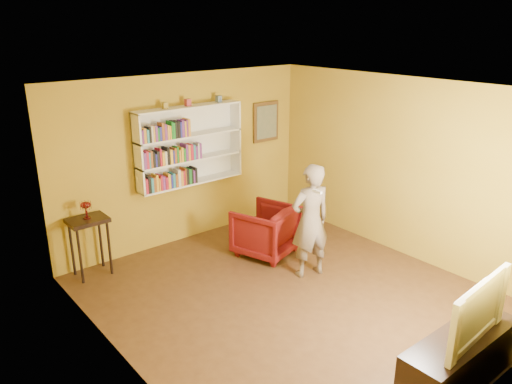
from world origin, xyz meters
TOP-DOWN VIEW (x-y plane):
  - room_shell at (0.00, 0.00)m, footprint 5.30×5.80m
  - bookshelf at (0.00, 2.41)m, footprint 1.80×0.29m
  - books_row_lower at (-0.41, 2.31)m, footprint 0.90×0.19m
  - books_row_middle at (-0.37, 2.30)m, footprint 1.00×0.19m
  - books_row_upper at (-0.43, 2.30)m, footprint 0.81×0.19m
  - ornament_left at (-0.40, 2.35)m, footprint 0.07×0.07m
  - ornament_centre at (-0.00, 2.35)m, footprint 0.08×0.08m
  - ornament_right at (0.57, 2.35)m, footprint 0.08×0.08m
  - framed_painting at (1.65, 2.46)m, footprint 0.55×0.05m
  - console_table at (-1.76, 2.25)m, footprint 0.53×0.40m
  - ruby_lustre at (-1.76, 2.25)m, footprint 0.15×0.15m
  - armchair at (0.58, 1.20)m, footprint 1.05×1.06m
  - person at (0.63, 0.30)m, footprint 0.67×0.52m
  - game_remote at (0.47, 0.05)m, footprint 0.04×0.15m
  - tv_cabinet at (0.17, -2.25)m, footprint 1.51×0.45m
  - television at (0.17, -2.25)m, footprint 1.13×0.23m

SIDE VIEW (x-z plane):
  - tv_cabinet at x=0.17m, z-range 0.00..0.54m
  - armchair at x=0.58m, z-range 0.00..0.77m
  - console_table at x=-1.76m, z-range 0.28..1.14m
  - person at x=0.63m, z-range 0.00..1.64m
  - television at x=0.17m, z-range 0.54..1.18m
  - room_shell at x=0.00m, z-range -0.42..2.46m
  - ruby_lustre at x=-1.76m, z-range 0.91..1.16m
  - books_row_lower at x=-0.41m, z-range 1.00..1.27m
  - game_remote at x=0.47m, z-range 1.34..1.37m
  - books_row_middle at x=-0.37m, z-range 1.38..1.64m
  - bookshelf at x=0.00m, z-range 0.98..2.21m
  - framed_painting at x=1.65m, z-range 1.40..2.10m
  - books_row_upper at x=-0.43m, z-range 1.76..2.02m
  - ornament_left at x=-0.40m, z-range 2.21..2.31m
  - ornament_right at x=0.57m, z-range 2.21..2.32m
  - ornament_centre at x=0.00m, z-range 2.21..2.32m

